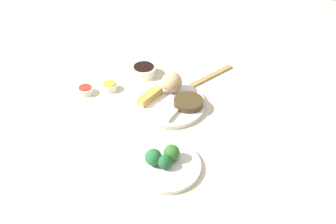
% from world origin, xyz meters
% --- Properties ---
extents(tabletop, '(2.20, 2.20, 0.02)m').
position_xyz_m(tabletop, '(0.00, 0.00, 0.01)').
color(tabletop, beige).
rests_on(tabletop, ground).
extents(main_plate, '(0.26, 0.26, 0.02)m').
position_xyz_m(main_plate, '(0.00, -0.01, 0.03)').
color(main_plate, white).
rests_on(main_plate, tabletop).
extents(rice_scoop, '(0.07, 0.07, 0.07)m').
position_xyz_m(rice_scoop, '(0.00, 0.06, 0.07)').
color(rice_scoop, tan).
rests_on(rice_scoop, main_plate).
extents(spring_roll, '(0.07, 0.11, 0.03)m').
position_xyz_m(spring_roll, '(-0.06, -0.01, 0.05)').
color(spring_roll, gold).
rests_on(spring_roll, main_plate).
extents(crab_rangoon_wonton, '(0.09, 0.08, 0.01)m').
position_xyz_m(crab_rangoon_wonton, '(0.00, -0.07, 0.04)').
color(crab_rangoon_wonton, beige).
rests_on(crab_rangoon_wonton, main_plate).
extents(stir_fry_heap, '(0.10, 0.10, 0.02)m').
position_xyz_m(stir_fry_heap, '(0.07, -0.01, 0.05)').
color(stir_fry_heap, '#44361C').
rests_on(stir_fry_heap, main_plate).
extents(broccoli_plate, '(0.20, 0.20, 0.01)m').
position_xyz_m(broccoli_plate, '(0.06, -0.29, 0.03)').
color(broccoli_plate, white).
rests_on(broccoli_plate, tabletop).
extents(broccoli_floret_0, '(0.05, 0.05, 0.05)m').
position_xyz_m(broccoli_floret_0, '(0.02, -0.29, 0.06)').
color(broccoli_floret_0, '#266C37').
rests_on(broccoli_floret_0, broccoli_plate).
extents(broccoli_floret_1, '(0.05, 0.05, 0.05)m').
position_xyz_m(broccoli_floret_1, '(0.07, -0.26, 0.06)').
color(broccoli_floret_1, '#316D27').
rests_on(broccoli_floret_1, broccoli_plate).
extents(broccoli_floret_2, '(0.04, 0.04, 0.04)m').
position_xyz_m(broccoli_floret_2, '(0.06, -0.30, 0.05)').
color(broccoli_floret_2, '#215E34').
rests_on(broccoli_floret_2, broccoli_plate).
extents(soy_sauce_bowl, '(0.09, 0.09, 0.03)m').
position_xyz_m(soy_sauce_bowl, '(-0.13, 0.16, 0.04)').
color(soy_sauce_bowl, white).
rests_on(soy_sauce_bowl, tabletop).
extents(soy_sauce_bowl_liquid, '(0.08, 0.08, 0.00)m').
position_xyz_m(soy_sauce_bowl_liquid, '(-0.13, 0.16, 0.06)').
color(soy_sauce_bowl_liquid, black).
rests_on(soy_sauce_bowl_liquid, soy_sauce_bowl).
extents(sauce_ramekin_sweet_and_sour, '(0.05, 0.05, 0.02)m').
position_xyz_m(sauce_ramekin_sweet_and_sour, '(-0.30, -0.00, 0.03)').
color(sauce_ramekin_sweet_and_sour, white).
rests_on(sauce_ramekin_sweet_and_sour, tabletop).
extents(sauce_ramekin_sweet_and_sour_liquid, '(0.04, 0.04, 0.00)m').
position_xyz_m(sauce_ramekin_sweet_and_sour_liquid, '(-0.30, -0.00, 0.05)').
color(sauce_ramekin_sweet_and_sour_liquid, red).
rests_on(sauce_ramekin_sweet_and_sour_liquid, sauce_ramekin_sweet_and_sour).
extents(sauce_ramekin_hot_mustard, '(0.05, 0.05, 0.02)m').
position_xyz_m(sauce_ramekin_hot_mustard, '(-0.23, 0.04, 0.03)').
color(sauce_ramekin_hot_mustard, white).
rests_on(sauce_ramekin_hot_mustard, tabletop).
extents(sauce_ramekin_hot_mustard_liquid, '(0.04, 0.04, 0.00)m').
position_xyz_m(sauce_ramekin_hot_mustard_liquid, '(-0.23, 0.04, 0.05)').
color(sauce_ramekin_hot_mustard_liquid, yellow).
rests_on(sauce_ramekin_hot_mustard_liquid, sauce_ramekin_hot_mustard).
extents(chopsticks_pair, '(0.16, 0.20, 0.01)m').
position_xyz_m(chopsticks_pair, '(0.12, 0.20, 0.02)').
color(chopsticks_pair, '#A4814B').
rests_on(chopsticks_pair, tabletop).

